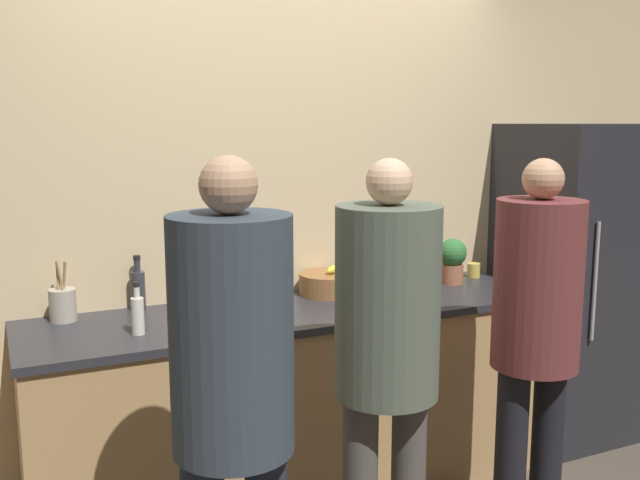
# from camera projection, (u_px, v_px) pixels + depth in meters

# --- Properties ---
(wall_back) EXTENTS (5.20, 0.06, 2.60)m
(wall_back) POSITION_uv_depth(u_px,v_px,m) (271.00, 215.00, 3.56)
(wall_back) COLOR #D6BC8C
(wall_back) RESTS_ON ground_plane
(counter) EXTENTS (2.49, 0.71, 0.91)m
(counter) POSITION_uv_depth(u_px,v_px,m) (299.00, 399.00, 3.39)
(counter) COLOR tan
(counter) RESTS_ON ground_plane
(refrigerator) EXTENTS (0.71, 0.70, 1.75)m
(refrigerator) POSITION_uv_depth(u_px,v_px,m) (574.00, 281.00, 4.01)
(refrigerator) COLOR #232328
(refrigerator) RESTS_ON ground_plane
(person_left) EXTENTS (0.36, 0.36, 1.67)m
(person_left) POSITION_uv_depth(u_px,v_px,m) (233.00, 384.00, 2.08)
(person_left) COLOR #232838
(person_left) RESTS_ON ground_plane
(person_center) EXTENTS (0.37, 0.37, 1.64)m
(person_center) POSITION_uv_depth(u_px,v_px,m) (387.00, 340.00, 2.54)
(person_center) COLOR #4C4742
(person_center) RESTS_ON ground_plane
(person_right) EXTENTS (0.35, 0.35, 1.62)m
(person_right) POSITION_uv_depth(u_px,v_px,m) (536.00, 322.00, 2.86)
(person_right) COLOR black
(person_right) RESTS_ON ground_plane
(fruit_bowl) EXTENTS (0.29, 0.29, 0.15)m
(fruit_bowl) POSITION_uv_depth(u_px,v_px,m) (329.00, 283.00, 3.55)
(fruit_bowl) COLOR brown
(fruit_bowl) RESTS_ON counter
(utensil_crock) EXTENTS (0.11, 0.11, 0.26)m
(utensil_crock) POSITION_uv_depth(u_px,v_px,m) (63.00, 304.00, 3.07)
(utensil_crock) COLOR #ADA393
(utensil_crock) RESTS_ON counter
(bottle_dark) EXTENTS (0.07, 0.07, 0.25)m
(bottle_dark) POSITION_uv_depth(u_px,v_px,m) (138.00, 289.00, 3.24)
(bottle_dark) COLOR #333338
(bottle_dark) RESTS_ON counter
(bottle_red) EXTENTS (0.07, 0.07, 0.23)m
(bottle_red) POSITION_uv_depth(u_px,v_px,m) (419.00, 268.00, 3.74)
(bottle_red) COLOR red
(bottle_red) RESTS_ON counter
(bottle_clear) EXTENTS (0.05, 0.05, 0.22)m
(bottle_clear) POSITION_uv_depth(u_px,v_px,m) (138.00, 314.00, 2.87)
(bottle_clear) COLOR silver
(bottle_clear) RESTS_ON counter
(cup_yellow) EXTENTS (0.07, 0.07, 0.08)m
(cup_yellow) POSITION_uv_depth(u_px,v_px,m) (474.00, 270.00, 3.93)
(cup_yellow) COLOR gold
(cup_yellow) RESTS_ON counter
(potted_plant) EXTENTS (0.15, 0.15, 0.24)m
(potted_plant) POSITION_uv_depth(u_px,v_px,m) (452.00, 259.00, 3.77)
(potted_plant) COLOR #9E6042
(potted_plant) RESTS_ON counter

